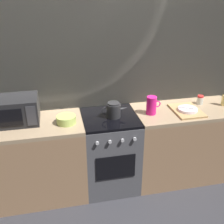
# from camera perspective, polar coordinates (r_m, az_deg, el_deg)

# --- Properties ---
(ground_plane) EXTENTS (8.00, 8.00, 0.00)m
(ground_plane) POSITION_cam_1_polar(r_m,az_deg,el_deg) (3.47, -0.41, -14.37)
(ground_plane) COLOR #2D2D33
(back_wall) EXTENTS (3.60, 0.05, 2.40)m
(back_wall) POSITION_cam_1_polar(r_m,az_deg,el_deg) (3.15, -1.69, 6.54)
(back_wall) COLOR #B2AD9E
(back_wall) RESTS_ON ground_plane
(counter_left) EXTENTS (1.20, 0.60, 0.90)m
(counter_left) POSITION_cam_1_polar(r_m,az_deg,el_deg) (3.17, -16.80, -9.71)
(counter_left) COLOR #997251
(counter_left) RESTS_ON ground_plane
(stove_unit) EXTENTS (0.60, 0.63, 0.90)m
(stove_unit) POSITION_cam_1_polar(r_m,az_deg,el_deg) (3.20, -0.43, -8.18)
(stove_unit) COLOR #4C4C51
(stove_unit) RESTS_ON ground_plane
(counter_right) EXTENTS (1.20, 0.60, 0.90)m
(counter_right) POSITION_cam_1_polar(r_m,az_deg,el_deg) (3.46, 14.39, -6.18)
(counter_right) COLOR #997251
(counter_right) RESTS_ON ground_plane
(microwave) EXTENTS (0.46, 0.35, 0.27)m
(microwave) POSITION_cam_1_polar(r_m,az_deg,el_deg) (2.96, -19.35, 0.35)
(microwave) COLOR black
(microwave) RESTS_ON counter_left
(kettle) EXTENTS (0.28, 0.15, 0.17)m
(kettle) POSITION_cam_1_polar(r_m,az_deg,el_deg) (2.93, 0.35, 0.41)
(kettle) COLOR #262628
(kettle) RESTS_ON stove_unit
(mixing_bowl) EXTENTS (0.20, 0.20, 0.08)m
(mixing_bowl) POSITION_cam_1_polar(r_m,az_deg,el_deg) (2.86, -9.44, -1.53)
(mixing_bowl) COLOR #B7D166
(mixing_bowl) RESTS_ON counter_left
(pitcher) EXTENTS (0.16, 0.11, 0.20)m
(pitcher) POSITION_cam_1_polar(r_m,az_deg,el_deg) (3.02, 8.16, 1.37)
(pitcher) COLOR #E5197A
(pitcher) RESTS_ON counter_right
(dish_pile) EXTENTS (0.30, 0.40, 0.06)m
(dish_pile) POSITION_cam_1_polar(r_m,az_deg,el_deg) (3.19, 15.22, 0.38)
(dish_pile) COLOR tan
(dish_pile) RESTS_ON counter_right
(spice_jar) EXTENTS (0.08, 0.08, 0.10)m
(spice_jar) POSITION_cam_1_polar(r_m,az_deg,el_deg) (3.42, 17.72, 2.42)
(spice_jar) COLOR silver
(spice_jar) RESTS_ON counter_right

